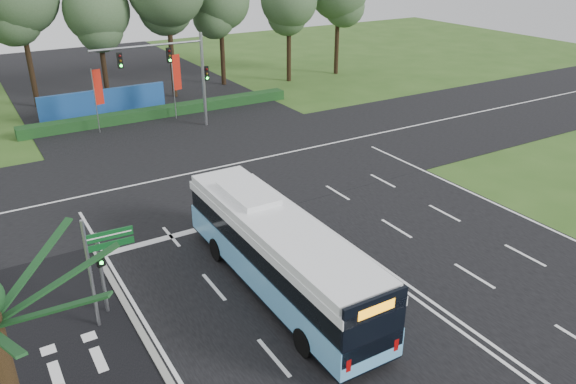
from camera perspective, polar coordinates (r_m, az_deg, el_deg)
name	(u,v)px	position (r m, az deg, el deg)	size (l,w,h in m)	color
ground	(343,247)	(26.61, 5.57, -5.53)	(120.00, 120.00, 0.00)	#2F511B
road_main	(343,246)	(26.60, 5.57, -5.50)	(20.00, 120.00, 0.04)	black
road_cross	(231,165)	(35.93, -5.81, 2.75)	(120.00, 14.00, 0.05)	black
kerb_strip	(156,359)	(20.60, -13.22, -16.20)	(0.25, 18.00, 0.12)	gray
city_bus	(278,253)	(22.54, -0.99, -6.20)	(2.73, 12.23, 3.50)	#60ACE0
pedestrian_signal	(102,271)	(22.29, -18.40, -7.63)	(0.32, 0.42, 3.45)	gray
street_sign	(99,260)	(21.23, -18.66, -6.58)	(1.74, 0.18, 4.46)	gray
banner_flag_left	(97,91)	(43.33, -18.80, 9.65)	(0.69, 0.20, 4.77)	gray
banner_flag_mid	(176,77)	(45.39, -11.34, 11.40)	(0.75, 0.21, 5.15)	gray
traffic_light_gantry	(180,67)	(42.22, -10.96, 12.32)	(8.41, 0.28, 7.00)	gray
hedge	(163,112)	(46.84, -12.56, 7.99)	(22.00, 1.20, 0.80)	#153A18
blue_hoarding	(104,103)	(47.97, -18.19, 8.60)	(10.00, 0.30, 2.20)	#1A4890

